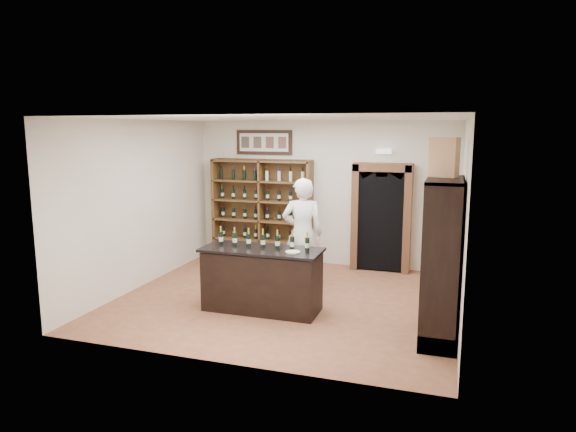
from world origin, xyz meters
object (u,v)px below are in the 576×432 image
(wine_crate, at_px, (444,157))
(counter_bottle_0, at_px, (221,238))
(tasting_counter, at_px, (262,280))
(wine_shelf, at_px, (262,210))
(side_cabinet, at_px, (443,286))
(shopkeeper, at_px, (302,233))

(wine_crate, bearing_deg, counter_bottle_0, -159.00)
(tasting_counter, bearing_deg, counter_bottle_0, 175.68)
(wine_shelf, relative_size, side_cabinet, 1.00)
(wine_shelf, height_order, wine_crate, wine_crate)
(side_cabinet, bearing_deg, counter_bottle_0, 174.13)
(counter_bottle_0, distance_m, side_cabinet, 3.48)
(tasting_counter, height_order, counter_bottle_0, counter_bottle_0)
(wine_shelf, height_order, shopkeeper, wine_shelf)
(tasting_counter, relative_size, side_cabinet, 0.85)
(wine_crate, bearing_deg, side_cabinet, -46.15)
(wine_shelf, bearing_deg, shopkeeper, -49.31)
(tasting_counter, height_order, wine_crate, wine_crate)
(counter_bottle_0, xyz_separation_m, side_cabinet, (3.44, -0.35, -0.35))
(tasting_counter, bearing_deg, wine_shelf, 110.56)
(counter_bottle_0, bearing_deg, tasting_counter, -4.32)
(side_cabinet, distance_m, wine_crate, 1.72)
(side_cabinet, bearing_deg, wine_crate, 110.26)
(wine_crate, bearing_deg, wine_shelf, 164.64)
(tasting_counter, distance_m, wine_crate, 3.30)
(wine_shelf, relative_size, shopkeeper, 1.11)
(tasting_counter, bearing_deg, wine_crate, -2.12)
(counter_bottle_0, bearing_deg, wine_shelf, 97.52)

